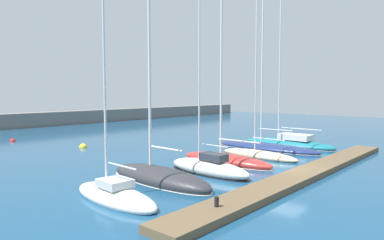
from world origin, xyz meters
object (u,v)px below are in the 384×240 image
Objects in this scene: sailboat_charcoal_second at (159,177)px; mooring_buoy_red at (13,141)px; sailboat_white_nearest at (115,195)px; sailboat_navy_sixth at (267,146)px; sailboat_red_fourth at (226,159)px; sailboat_teal_seventh at (289,143)px; sailboat_ivory_third at (209,167)px; dock_bollard at (217,202)px; sailboat_sand_fifth at (258,154)px; mooring_buoy_yellow at (83,147)px.

mooring_buoy_red is (1.64, 24.50, -0.31)m from sailboat_charcoal_second.
sailboat_navy_sixth is at bearing -79.89° from sailboat_white_nearest.
sailboat_teal_seventh reaches higher than sailboat_red_fourth.
sailboat_navy_sixth is (11.29, 2.05, -0.13)m from sailboat_ivory_third.
sailboat_red_fourth is 24.87m from mooring_buoy_red.
dock_bollard is (-5.93, -5.12, 0.19)m from sailboat_ivory_third.
dock_bollard is (-13.17, -5.69, 0.32)m from sailboat_sand_fifth.
sailboat_teal_seventh reaches higher than dock_bollard.
sailboat_red_fourth is at bearing -68.83° from sailboat_ivory_third.
sailboat_teal_seventh is (22.02, 1.51, 0.05)m from sailboat_white_nearest.
sailboat_charcoal_second is at bearing 68.81° from dock_bollard.
sailboat_charcoal_second is at bearing -105.99° from mooring_buoy_yellow.
sailboat_teal_seventh reaches higher than sailboat_navy_sixth.
sailboat_teal_seventh is 21.43m from dock_bollard.
mooring_buoy_yellow is at bearing -74.38° from mooring_buoy_red.
dock_bollard is (-3.97, -30.50, 0.58)m from mooring_buoy_red.
sailboat_sand_fifth is (10.84, -0.31, -0.05)m from sailboat_charcoal_second.
mooring_buoy_red is 1.44× the size of dock_bollard.
mooring_buoy_yellow is at bearing 26.96° from sailboat_sand_fifth.
sailboat_white_nearest reaches higher than mooring_buoy_red.
sailboat_charcoal_second reaches higher than dock_bollard.
sailboat_charcoal_second is 7.04m from sailboat_red_fourth.
sailboat_sand_fifth is 19.02× the size of mooring_buoy_yellow.
sailboat_navy_sixth is at bearing 79.77° from sailboat_teal_seventh.
sailboat_red_fourth is 7.91m from sailboat_navy_sixth.
sailboat_white_nearest is at bearing 95.47° from sailboat_navy_sixth.
sailboat_white_nearest is 0.75× the size of sailboat_sand_fifth.
mooring_buoy_yellow is (-6.55, 15.31, -0.26)m from sailboat_sand_fifth.
sailboat_charcoal_second is (3.94, 1.00, 0.05)m from sailboat_white_nearest.
sailboat_charcoal_second reaches higher than mooring_buoy_red.
sailboat_ivory_third is 11.47m from sailboat_navy_sixth.
mooring_buoy_yellow reaches higher than mooring_buoy_red.
dock_bollard is at bearing -158.58° from sailboat_white_nearest.
sailboat_white_nearest is at bearing 107.86° from dock_bollard.
sailboat_sand_fifth is at bearing -69.65° from mooring_buoy_red.
sailboat_teal_seventh is 22.31× the size of mooring_buoy_yellow.
sailboat_red_fourth is 30.39× the size of dock_bollard.
sailboat_charcoal_second is at bearing 93.39° from sailboat_navy_sixth.
mooring_buoy_red is at bearing 105.62° from mooring_buoy_yellow.
sailboat_sand_fifth is at bearing 97.77° from sailboat_teal_seventh.
sailboat_red_fourth reaches higher than sailboat_ivory_third.
sailboat_ivory_third is 15.91m from mooring_buoy_yellow.
sailboat_navy_sixth is (14.89, 1.16, -0.05)m from sailboat_charcoal_second.
dock_bollard is (-2.33, -6.01, 0.27)m from sailboat_charcoal_second.
sailboat_charcoal_second is 1.10× the size of sailboat_red_fourth.
dock_bollard is at bearing 111.53° from sailboat_navy_sixth.
sailboat_navy_sixth is 38.04× the size of dock_bollard.
sailboat_teal_seventh is at bearing -55.57° from mooring_buoy_red.
dock_bollard reaches higher than mooring_buoy_red.
mooring_buoy_red is 9.86m from mooring_buoy_yellow.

